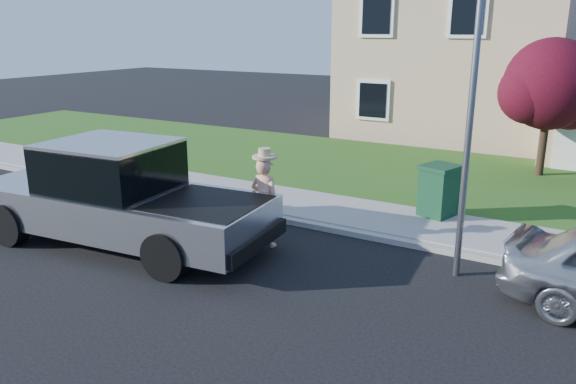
# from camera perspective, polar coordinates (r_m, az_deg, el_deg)

# --- Properties ---
(ground) EXTENTS (80.00, 80.00, 0.00)m
(ground) POSITION_cam_1_polar(r_m,az_deg,el_deg) (10.10, -6.51, -8.25)
(ground) COLOR black
(ground) RESTS_ON ground
(curb) EXTENTS (40.00, 0.20, 0.12)m
(curb) POSITION_cam_1_polar(r_m,az_deg,el_deg) (11.93, 5.69, -3.97)
(curb) COLOR gray
(curb) RESTS_ON ground
(sidewalk) EXTENTS (40.00, 2.00, 0.15)m
(sidewalk) POSITION_cam_1_polar(r_m,az_deg,el_deg) (12.88, 7.73, -2.42)
(sidewalk) COLOR gray
(sidewalk) RESTS_ON ground
(lawn) EXTENTS (40.00, 7.00, 0.10)m
(lawn) POSITION_cam_1_polar(r_m,az_deg,el_deg) (16.98, 13.55, 1.78)
(lawn) COLOR #235117
(lawn) RESTS_ON ground
(house) EXTENTS (14.00, 11.30, 6.85)m
(house) POSITION_cam_1_polar(r_m,az_deg,el_deg) (24.11, 20.38, 12.93)
(house) COLOR tan
(house) RESTS_ON ground
(pickup_truck) EXTENTS (6.48, 2.70, 2.08)m
(pickup_truck) POSITION_cam_1_polar(r_m,az_deg,el_deg) (11.57, -16.88, -0.52)
(pickup_truck) COLOR black
(pickup_truck) RESTS_ON ground
(woman) EXTENTS (0.69, 0.48, 1.97)m
(woman) POSITION_cam_1_polar(r_m,az_deg,el_deg) (11.02, -2.35, -0.83)
(woman) COLOR #E5A37D
(woman) RESTS_ON ground
(ornamental_tree) EXTENTS (2.81, 2.53, 3.86)m
(ornamental_tree) POSITION_cam_1_polar(r_m,az_deg,el_deg) (17.41, 25.21, 9.48)
(ornamental_tree) COLOR black
(ornamental_tree) RESTS_ON lawn
(trash_bin) EXTENTS (0.91, 0.98, 1.15)m
(trash_bin) POSITION_cam_1_polar(r_m,az_deg,el_deg) (12.87, 15.10, 0.20)
(trash_bin) COLOR #0F391F
(trash_bin) RESTS_ON sidewalk
(street_lamp) EXTENTS (0.24, 0.62, 4.80)m
(street_lamp) POSITION_cam_1_polar(r_m,az_deg,el_deg) (9.60, 17.93, 6.88)
(street_lamp) COLOR slate
(street_lamp) RESTS_ON ground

